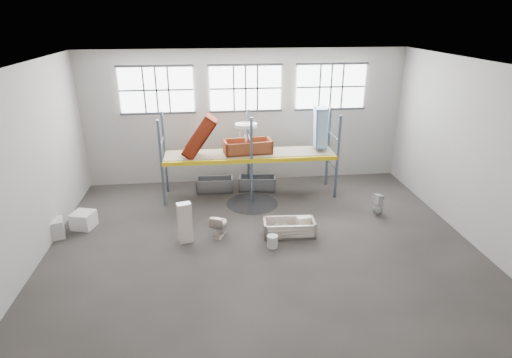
{
  "coord_description": "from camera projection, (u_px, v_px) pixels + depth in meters",
  "views": [
    {
      "loc": [
        -1.31,
        -10.23,
        6.16
      ],
      "look_at": [
        0.0,
        1.5,
        1.4
      ],
      "focal_mm": 28.96,
      "sensor_mm": 36.0,
      "label": 1
    }
  ],
  "objects": [
    {
      "name": "window_mid",
      "position": [
        246.0,
        88.0,
        15.07
      ],
      "size": [
        2.6,
        0.04,
        1.6
      ],
      "primitive_type": "cube",
      "color": "white",
      "rests_on": "wall_back"
    },
    {
      "name": "ceiling",
      "position": [
        263.0,
        62.0,
        9.98
      ],
      "size": [
        12.0,
        10.0,
        0.1
      ],
      "primitive_type": "cube",
      "color": "silver",
      "rests_on": "ground"
    },
    {
      "name": "steel_tub_left",
      "position": [
        215.0,
        184.0,
        15.32
      ],
      "size": [
        1.35,
        0.66,
        0.49
      ],
      "primitive_type": null,
      "rotation": [
        0.0,
        0.0,
        -0.03
      ],
      "color": "#AEB2B7",
      "rests_on": "floor"
    },
    {
      "name": "floor",
      "position": [
        262.0,
        245.0,
        11.88
      ],
      "size": [
        12.0,
        10.0,
        0.1
      ],
      "primitive_type": "cube",
      "color": "#4D4541",
      "rests_on": "ground"
    },
    {
      "name": "toilet_beige",
      "position": [
        220.0,
        225.0,
        12.18
      ],
      "size": [
        0.63,
        0.79,
        0.7
      ],
      "primitive_type": "imported",
      "rotation": [
        0.0,
        0.0,
        2.73
      ],
      "color": "silver",
      "rests_on": "floor"
    },
    {
      "name": "rack_beam_front",
      "position": [
        251.0,
        161.0,
        13.98
      ],
      "size": [
        6.0,
        0.1,
        0.14
      ],
      "primitive_type": "cube",
      "color": "yellow",
      "rests_on": "floor"
    },
    {
      "name": "window_left",
      "position": [
        157.0,
        90.0,
        14.74
      ],
      "size": [
        2.6,
        0.04,
        1.6
      ],
      "primitive_type": "cube",
      "color": "white",
      "rests_on": "wall_back"
    },
    {
      "name": "wall_right",
      "position": [
        476.0,
        154.0,
        11.55
      ],
      "size": [
        0.1,
        10.0,
        5.0
      ],
      "primitive_type": "cube",
      "color": "#B9B4AA",
      "rests_on": "ground"
    },
    {
      "name": "steel_tub_right",
      "position": [
        257.0,
        183.0,
        15.46
      ],
      "size": [
        1.42,
        0.81,
        0.49
      ],
      "primitive_type": null,
      "rotation": [
        0.0,
        0.0,
        -0.14
      ],
      "color": "#ACADB3",
      "rests_on": "floor"
    },
    {
      "name": "shelf_deck",
      "position": [
        250.0,
        153.0,
        14.5
      ],
      "size": [
        5.9,
        1.1,
        0.03
      ],
      "primitive_type": "cube",
      "color": "gray",
      "rests_on": "floor"
    },
    {
      "name": "wall_back",
      "position": [
        246.0,
        117.0,
        15.59
      ],
      "size": [
        12.0,
        0.1,
        5.0
      ],
      "primitive_type": "cube",
      "color": "#A8A49B",
      "rests_on": "ground"
    },
    {
      "name": "carton_near",
      "position": [
        52.0,
        229.0,
        12.1
      ],
      "size": [
        0.78,
        0.73,
        0.55
      ],
      "primitive_type": "cube",
      "rotation": [
        0.0,
        0.0,
        0.32
      ],
      "color": "beige",
      "rests_on": "floor"
    },
    {
      "name": "sink_in_tub",
      "position": [
        282.0,
        228.0,
        12.4
      ],
      "size": [
        0.53,
        0.53,
        0.15
      ],
      "primitive_type": "imported",
      "rotation": [
        0.0,
        0.0,
        -0.23
      ],
      "color": "beige",
      "rests_on": "bathtub_beige"
    },
    {
      "name": "carton_far",
      "position": [
        84.0,
        220.0,
        12.67
      ],
      "size": [
        0.75,
        0.75,
        0.51
      ],
      "primitive_type": "cube",
      "rotation": [
        0.0,
        0.0,
        -0.28
      ],
      "color": "silver",
      "rests_on": "floor"
    },
    {
      "name": "rack_upright_rb",
      "position": [
        328.0,
        147.0,
        15.39
      ],
      "size": [
        0.08,
        0.08,
        3.0
      ],
      "primitive_type": "cube",
      "color": "slate",
      "rests_on": "floor"
    },
    {
      "name": "sink_on_shelf",
      "position": [
        246.0,
        141.0,
        14.11
      ],
      "size": [
        0.76,
        0.59,
        0.65
      ],
      "primitive_type": "imported",
      "rotation": [
        0.0,
        0.0,
        0.04
      ],
      "color": "white",
      "rests_on": "rust_tub_flat"
    },
    {
      "name": "wall_front",
      "position": [
        304.0,
        272.0,
        6.28
      ],
      "size": [
        12.0,
        0.1,
        5.0
      ],
      "primitive_type": "cube",
      "color": "#A29E95",
      "rests_on": "ground"
    },
    {
      "name": "bathtub_beige",
      "position": [
        289.0,
        227.0,
        12.29
      ],
      "size": [
        1.57,
        0.81,
        0.45
      ],
      "primitive_type": null,
      "rotation": [
        0.0,
        0.0,
        -0.06
      ],
      "color": "beige",
      "rests_on": "floor"
    },
    {
      "name": "window_right",
      "position": [
        331.0,
        87.0,
        15.4
      ],
      "size": [
        2.6,
        0.04,
        1.6
      ],
      "primitive_type": "cube",
      "color": "white",
      "rests_on": "wall_back"
    },
    {
      "name": "rack_upright_la",
      "position": [
        162.0,
        164.0,
        13.67
      ],
      "size": [
        0.08,
        0.08,
        3.0
      ],
      "primitive_type": "cube",
      "color": "slate",
      "rests_on": "floor"
    },
    {
      "name": "rack_upright_ma",
      "position": [
        251.0,
        161.0,
        13.98
      ],
      "size": [
        0.08,
        0.08,
        3.0
      ],
      "primitive_type": "cube",
      "color": "slate",
      "rests_on": "floor"
    },
    {
      "name": "wet_patch",
      "position": [
        252.0,
        203.0,
        14.35
      ],
      "size": [
        1.8,
        1.8,
        0.0
      ],
      "primitive_type": "cylinder",
      "color": "black",
      "rests_on": "floor"
    },
    {
      "name": "rust_tub_tilted",
      "position": [
        200.0,
        137.0,
        13.88
      ],
      "size": [
        1.31,
        0.85,
        1.52
      ],
      "primitive_type": null,
      "rotation": [
        0.0,
        -0.96,
        -0.1
      ],
      "color": "maroon",
      "rests_on": "shelf_deck"
    },
    {
      "name": "rack_upright_mb",
      "position": [
        248.0,
        150.0,
        15.08
      ],
      "size": [
        0.08,
        0.08,
        3.0
      ],
      "primitive_type": "cube",
      "color": "slate",
      "rests_on": "floor"
    },
    {
      "name": "blue_tub_upright",
      "position": [
        320.0,
        128.0,
        14.54
      ],
      "size": [
        0.51,
        0.7,
        1.44
      ],
      "primitive_type": null,
      "rotation": [
        0.0,
        1.54,
        -0.08
      ],
      "color": "#99BEE7",
      "rests_on": "shelf_deck"
    },
    {
      "name": "cistern_tall",
      "position": [
        185.0,
        223.0,
        11.75
      ],
      "size": [
        0.44,
        0.35,
        1.21
      ],
      "primitive_type": "cube",
      "rotation": [
        0.0,
        0.0,
        0.26
      ],
      "color": "beige",
      "rests_on": "floor"
    },
    {
      "name": "rust_tub_flat",
      "position": [
        248.0,
        147.0,
        14.41
      ],
      "size": [
        1.73,
        0.96,
        0.46
      ],
      "primitive_type": null,
      "rotation": [
        0.0,
        0.0,
        0.11
      ],
      "color": "#9B582C",
      "rests_on": "shelf_deck"
    },
    {
      "name": "rack_beam_back",
      "position": [
        248.0,
        150.0,
        15.08
      ],
      "size": [
        6.0,
        0.1,
        0.14
      ],
      "primitive_type": "cube",
      "color": "yellow",
      "rests_on": "floor"
    },
    {
      "name": "bucket",
      "position": [
        272.0,
        241.0,
        11.63
      ],
      "size": [
        0.34,
        0.34,
        0.36
      ],
      "primitive_type": "cylinder",
      "rotation": [
        0.0,
        0.0,
        0.13
      ],
      "color": "beige",
      "rests_on": "floor"
    },
    {
      "name": "rack_upright_ra",
      "position": [
        337.0,
        158.0,
        14.29
      ],
      "size": [
        0.08,
        0.08,
        3.0
      ],
      "primitive_type": "cube",
      "color": "slate",
      "rests_on": "floor"
    },
    {
      "name": "cistern_spare",
      "position": [
        304.0,
        223.0,
        12.43
      ],
      "size": [
        0.46,
        0.29,
        0.4
      ],
      "primitive_type": "cube",
      "rotation": [
        0.0,
        0.0,
        0.22
      ],
      "color": "#F1DDC9",
      "rests_on": "bathtub_beige"
    },
    {
      "name": "toilet_white",
      "position": [
        378.0,
        204.0,
        13.48
      ],
      "size": [
        0.44,
        0.44,
        0.73
      ],
      "primitive_type": "imported",
      "rotation": [
        0.0,
        0.0,
        -1.15
      ],
      "color": "silver",
      "rests_on": "floor"
    },
    {
      "name": "wall_left",
      "position": [
        22.0,
        171.0,
        10.31
      ],
      "size": [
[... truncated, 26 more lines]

